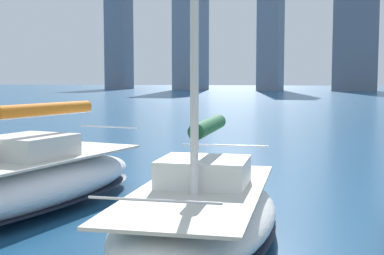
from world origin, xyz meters
name	(u,v)px	position (x,y,z in m)	size (l,w,h in m)	color
city_skyline	(349,14)	(3.95, -159.39, 22.29)	(168.31, 23.06, 54.36)	slate
sailboat_forest	(200,208)	(-0.56, -5.81, 0.64)	(3.78, 7.35, 12.74)	white
sailboat_orange	(16,183)	(4.31, -6.48, 0.73)	(3.81, 9.08, 12.67)	white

